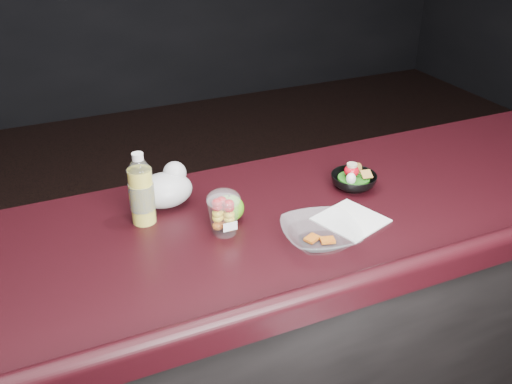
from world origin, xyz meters
TOP-DOWN VIEW (x-y plane):
  - counter at (0.00, 0.30)m, footprint 4.06×0.71m
  - lemonade_bottle at (-0.34, 0.43)m, footprint 0.07×0.07m
  - fruit_cup at (-0.16, 0.29)m, footprint 0.09×0.09m
  - green_apple at (-0.12, 0.34)m, footprint 0.08×0.08m
  - plastic_bag at (-0.25, 0.50)m, footprint 0.16×0.13m
  - snack_bowl at (0.29, 0.37)m, footprint 0.18×0.18m
  - takeout_bowl at (0.05, 0.15)m, footprint 0.23×0.23m
  - paper_napkin at (0.18, 0.20)m, footprint 0.20×0.20m

SIDE VIEW (x-z plane):
  - counter at x=0.00m, z-range 0.00..1.02m
  - paper_napkin at x=0.18m, z-range 1.02..1.02m
  - takeout_bowl at x=0.05m, z-range 1.02..1.07m
  - snack_bowl at x=0.29m, z-range 1.01..1.08m
  - green_apple at x=-0.12m, z-range 1.02..1.10m
  - plastic_bag at x=-0.25m, z-range 1.01..1.13m
  - fruit_cup at x=-0.16m, z-range 1.02..1.15m
  - lemonade_bottle at x=-0.34m, z-range 1.00..1.21m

